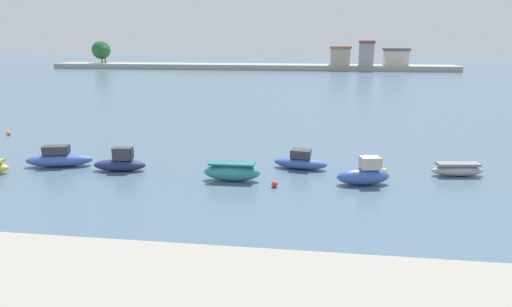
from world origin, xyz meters
name	(u,v)px	position (x,y,z in m)	size (l,w,h in m)	color
moored_boat_2	(59,159)	(1.16, 9.80, 0.55)	(4.78, 2.32, 1.50)	#3856A8
moored_boat_3	(120,163)	(5.93, 9.35, 0.55)	(3.67, 1.50, 1.63)	navy
moored_boat_4	(232,172)	(13.89, 8.28, 0.58)	(3.64, 1.19, 1.20)	teal
moored_boat_5	(300,162)	(18.14, 11.45, 0.52)	(3.85, 1.73, 1.37)	#3856A8
moored_boat_6	(364,174)	(22.16, 8.62, 0.66)	(3.47, 1.83, 1.77)	#3856A8
moored_boat_7	(457,170)	(28.47, 11.23, 0.42)	(3.52, 1.39, 0.88)	#9E9EA3
mooring_buoy_0	(275,184)	(16.70, 7.36, 0.19)	(0.39, 0.39, 0.39)	red
mooring_buoy_1	(9,133)	(-9.33, 18.67, 0.20)	(0.39, 0.39, 0.39)	orange
mooring_buoy_2	(384,171)	(23.74, 10.96, 0.20)	(0.41, 0.41, 0.41)	yellow
distant_shoreline	(257,63)	(2.55, 108.31, 1.78)	(114.94, 9.17, 8.09)	#9E998C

